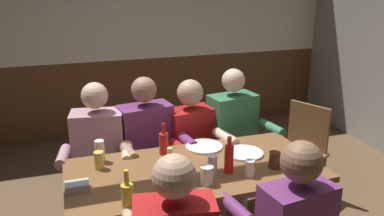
# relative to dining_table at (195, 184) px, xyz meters

# --- Properties ---
(back_wall_wainscot) EXTENTS (5.36, 0.12, 0.97)m
(back_wall_wainscot) POSITION_rel_dining_table_xyz_m (0.00, 2.77, -0.16)
(back_wall_wainscot) COLOR brown
(back_wall_wainscot) RESTS_ON ground_plane
(dining_table) EXTENTS (1.68, 0.81, 0.76)m
(dining_table) POSITION_rel_dining_table_xyz_m (0.00, 0.00, 0.00)
(dining_table) COLOR brown
(dining_table) RESTS_ON ground_plane
(person_0) EXTENTS (0.57, 0.59, 1.22)m
(person_0) POSITION_rel_dining_table_xyz_m (-0.58, 0.64, 0.03)
(person_0) COLOR #B78493
(person_0) RESTS_ON ground_plane
(person_1) EXTENTS (0.59, 0.58, 1.24)m
(person_1) POSITION_rel_dining_table_xyz_m (-0.18, 0.64, 0.03)
(person_1) COLOR #6B2D66
(person_1) RESTS_ON ground_plane
(person_2) EXTENTS (0.56, 0.58, 1.18)m
(person_2) POSITION_rel_dining_table_xyz_m (0.20, 0.63, 0.01)
(person_2) COLOR #AD1919
(person_2) RESTS_ON ground_plane
(person_3) EXTENTS (0.58, 0.58, 1.25)m
(person_3) POSITION_rel_dining_table_xyz_m (0.58, 0.64, 0.04)
(person_3) COLOR #33724C
(person_3) RESTS_ON ground_plane
(chair_empty_near_left) EXTENTS (0.59, 0.59, 0.88)m
(chair_empty_near_left) POSITION_rel_dining_table_xyz_m (1.20, 0.60, -0.17)
(chair_empty_near_left) COLOR brown
(chair_empty_near_left) RESTS_ON ground_plane
(table_candle) EXTENTS (0.04, 0.04, 0.08)m
(table_candle) POSITION_rel_dining_table_xyz_m (-0.12, 0.19, 0.16)
(table_candle) COLOR #F9E08C
(table_candle) RESTS_ON dining_table
(condiment_caddy) EXTENTS (0.14, 0.10, 0.05)m
(condiment_caddy) POSITION_rel_dining_table_xyz_m (-0.76, -0.06, 0.14)
(condiment_caddy) COLOR #B2B7BC
(condiment_caddy) RESTS_ON dining_table
(plate_0) EXTENTS (0.27, 0.27, 0.01)m
(plate_0) POSITION_rel_dining_table_xyz_m (0.41, 0.10, 0.13)
(plate_0) COLOR white
(plate_0) RESTS_ON dining_table
(plate_1) EXTENTS (0.27, 0.27, 0.01)m
(plate_1) POSITION_rel_dining_table_xyz_m (0.17, 0.30, 0.13)
(plate_1) COLOR white
(plate_1) RESTS_ON dining_table
(bottle_0) EXTENTS (0.06, 0.06, 0.25)m
(bottle_0) POSITION_rel_dining_table_xyz_m (0.19, -0.13, 0.22)
(bottle_0) COLOR red
(bottle_0) RESTS_ON dining_table
(bottle_1) EXTENTS (0.07, 0.07, 0.23)m
(bottle_1) POSITION_rel_dining_table_xyz_m (-0.14, 0.28, 0.20)
(bottle_1) COLOR red
(bottle_1) RESTS_ON dining_table
(bottle_2) EXTENTS (0.07, 0.07, 0.23)m
(bottle_2) POSITION_rel_dining_table_xyz_m (-0.50, -0.34, 0.20)
(bottle_2) COLOR gold
(bottle_2) RESTS_ON dining_table
(pint_glass_0) EXTENTS (0.07, 0.07, 0.15)m
(pint_glass_0) POSITION_rel_dining_table_xyz_m (-0.59, 0.30, 0.19)
(pint_glass_0) COLOR white
(pint_glass_0) RESTS_ON dining_table
(pint_glass_1) EXTENTS (0.08, 0.08, 0.15)m
(pint_glass_1) POSITION_rel_dining_table_xyz_m (-0.13, -0.26, 0.19)
(pint_glass_1) COLOR white
(pint_glass_1) RESTS_ON dining_table
(pint_glass_2) EXTENTS (0.06, 0.06, 0.11)m
(pint_glass_2) POSITION_rel_dining_table_xyz_m (0.29, -0.21, 0.17)
(pint_glass_2) COLOR white
(pint_glass_2) RESTS_ON dining_table
(pint_glass_3) EXTENTS (0.08, 0.08, 0.12)m
(pint_glass_3) POSITION_rel_dining_table_xyz_m (0.00, -0.23, 0.18)
(pint_glass_3) COLOR white
(pint_glass_3) RESTS_ON dining_table
(pint_glass_4) EXTENTS (0.08, 0.08, 0.11)m
(pint_glass_4) POSITION_rel_dining_table_xyz_m (0.50, -0.15, 0.17)
(pint_glass_4) COLOR #4C2D19
(pint_glass_4) RESTS_ON dining_table
(pint_glass_5) EXTENTS (0.06, 0.06, 0.12)m
(pint_glass_5) POSITION_rel_dining_table_xyz_m (-0.61, 0.19, 0.18)
(pint_glass_5) COLOR #E5C64C
(pint_glass_5) RESTS_ON dining_table
(pint_glass_6) EXTENTS (0.06, 0.06, 0.13)m
(pint_glass_6) POSITION_rel_dining_table_xyz_m (0.08, -0.12, 0.18)
(pint_glass_6) COLOR white
(pint_glass_6) RESTS_ON dining_table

